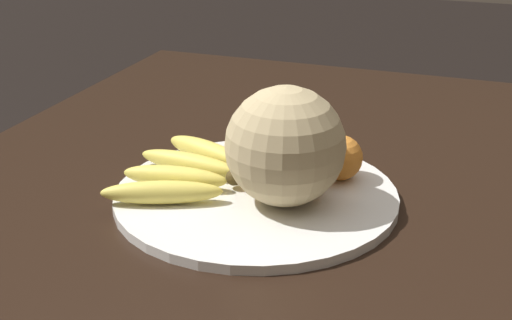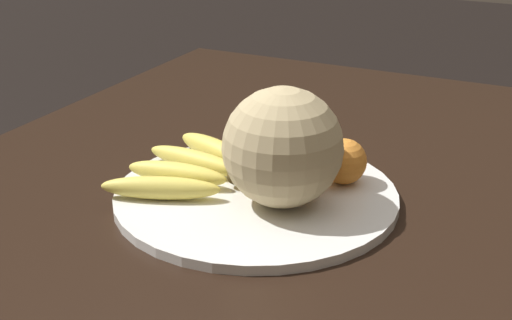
% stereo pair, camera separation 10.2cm
% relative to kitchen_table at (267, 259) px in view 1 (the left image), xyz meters
% --- Properties ---
extents(kitchen_table, '(1.55, 1.12, 0.76)m').
position_rel_kitchen_table_xyz_m(kitchen_table, '(0.00, 0.00, 0.00)').
color(kitchen_table, black).
rests_on(kitchen_table, ground_plane).
extents(fruit_bowl, '(0.42, 0.42, 0.01)m').
position_rel_kitchen_table_xyz_m(fruit_bowl, '(0.02, 0.02, 0.09)').
color(fruit_bowl, white).
rests_on(fruit_bowl, kitchen_table).
extents(melon, '(0.17, 0.17, 0.17)m').
position_rel_kitchen_table_xyz_m(melon, '(0.01, -0.02, 0.18)').
color(melon, tan).
rests_on(melon, fruit_bowl).
extents(banana_bunch, '(0.25, 0.18, 0.03)m').
position_rel_kitchen_table_xyz_m(banana_bunch, '(0.02, 0.14, 0.12)').
color(banana_bunch, '#473819').
rests_on(banana_bunch, fruit_bowl).
extents(orange_front_left, '(0.07, 0.07, 0.07)m').
position_rel_kitchen_table_xyz_m(orange_front_left, '(0.11, -0.08, 0.13)').
color(orange_front_left, orange).
rests_on(orange_front_left, fruit_bowl).
extents(orange_front_right, '(0.06, 0.06, 0.06)m').
position_rel_kitchen_table_xyz_m(orange_front_right, '(0.17, 0.02, 0.13)').
color(orange_front_right, orange).
rests_on(orange_front_right, fruit_bowl).
extents(orange_mid_center, '(0.06, 0.06, 0.06)m').
position_rel_kitchen_table_xyz_m(orange_mid_center, '(0.10, 0.07, 0.13)').
color(orange_mid_center, orange).
rests_on(orange_mid_center, fruit_bowl).
extents(orange_back_left, '(0.06, 0.06, 0.06)m').
position_rel_kitchen_table_xyz_m(orange_back_left, '(0.11, -0.00, 0.13)').
color(orange_back_left, orange).
rests_on(orange_back_left, fruit_bowl).
extents(orange_back_right, '(0.06, 0.06, 0.06)m').
position_rel_kitchen_table_xyz_m(orange_back_right, '(0.17, 0.08, 0.13)').
color(orange_back_right, orange).
rests_on(orange_back_right, fruit_bowl).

